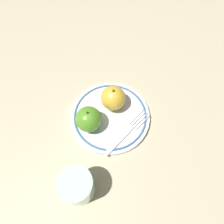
% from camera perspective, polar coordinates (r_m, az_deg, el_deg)
% --- Properties ---
extents(ground_plane, '(2.00, 2.00, 0.00)m').
position_cam_1_polar(ground_plane, '(0.64, -0.49, -0.78)').
color(ground_plane, '#BCB18F').
extents(plate, '(0.22, 0.22, 0.02)m').
position_cam_1_polar(plate, '(0.62, -0.00, -1.15)').
color(plate, white).
rests_on(plate, ground_plane).
extents(apple_red_whole, '(0.07, 0.07, 0.08)m').
position_cam_1_polar(apple_red_whole, '(0.60, 0.31, 3.65)').
color(apple_red_whole, gold).
rests_on(apple_red_whole, plate).
extents(apple_second_whole, '(0.07, 0.07, 0.08)m').
position_cam_1_polar(apple_second_whole, '(0.58, -6.15, -1.86)').
color(apple_second_whole, '#559727').
rests_on(apple_second_whole, plate).
extents(fork, '(0.13, 0.14, 0.00)m').
position_cam_1_polar(fork, '(0.59, 3.49, -5.78)').
color(fork, silver).
rests_on(fork, plate).
extents(drinking_glass, '(0.08, 0.08, 0.10)m').
position_cam_1_polar(drinking_glass, '(0.54, -9.07, -18.57)').
color(drinking_glass, '#B6EEC3').
rests_on(drinking_glass, ground_plane).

